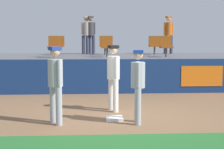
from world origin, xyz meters
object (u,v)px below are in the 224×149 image
first_base (114,119)px  seat_back_right (154,44)px  player_fielder_home (113,73)px  spectator_casual (168,32)px  spectator_hooded (87,32)px  seat_front_right (166,45)px  player_runner_visitor (138,81)px  seat_front_center (107,45)px  spectator_capped (90,32)px  seat_back_left (59,44)px  player_coach_visitor (55,80)px  seat_front_left (54,45)px  seat_back_center (105,44)px

first_base → seat_back_right: seat_back_right is taller
player_fielder_home → spectator_casual: spectator_casual is taller
spectator_hooded → spectator_casual: (3.85, -0.05, 0.00)m
seat_front_right → player_fielder_home: bearing=-118.4°
player_fielder_home → player_runner_visitor: player_fielder_home is taller
seat_front_center → spectator_capped: 2.78m
first_base → seat_back_left: 7.67m
seat_back_left → seat_back_right: bearing=0.0°
player_coach_visitor → spectator_casual: (4.45, 8.28, 1.19)m
player_fielder_home → spectator_capped: bearing=166.4°
player_fielder_home → seat_front_center: 4.41m
first_base → spectator_hooded: bearing=95.4°
player_coach_visitor → seat_back_right: 8.34m
player_runner_visitor → seat_front_left: seat_front_left is taller
player_fielder_home → player_coach_visitor: size_ratio=1.00×
player_runner_visitor → spectator_hooded: 8.59m
player_fielder_home → spectator_hooded: (-0.81, 7.01, 1.19)m
spectator_hooded → player_fielder_home: bearing=86.2°
player_runner_visitor → seat_front_right: 6.09m
player_coach_visitor → seat_front_right: size_ratio=2.12×
first_base → spectator_casual: (3.08, 8.03, 2.18)m
first_base → seat_front_center: bearing=89.3°
player_fielder_home → seat_back_right: size_ratio=2.11×
player_runner_visitor → seat_front_center: size_ratio=2.03×
first_base → spectator_capped: size_ratio=0.23×
seat_front_left → spectator_casual: bearing=27.1°
player_coach_visitor → seat_back_left: seat_back_left is taller
seat_back_right → spectator_capped: spectator_capped is taller
seat_front_right → spectator_hooded: 4.17m
player_fielder_home → seat_back_right: bearing=141.4°
player_fielder_home → seat_back_left: size_ratio=2.11×
seat_back_right → seat_front_right: bearing=-85.6°
player_runner_visitor → seat_front_center: seat_front_center is taller
seat_back_right → spectator_hooded: 3.20m
player_fielder_home → spectator_casual: bearing=137.7°
seat_front_right → spectator_casual: size_ratio=0.48×
spectator_casual → player_runner_visitor: bearing=57.3°
seat_front_center → spectator_capped: (-0.66, 2.64, 0.55)m
player_runner_visitor → seat_back_left: size_ratio=2.03×
seat_back_left → first_base: bearing=-74.7°
first_base → spectator_casual: size_ratio=0.23×
spectator_capped → spectator_casual: bearing=157.7°
seat_back_center → seat_back_right: bearing=-0.0°
spectator_capped → spectator_casual: 3.67m
seat_front_left → spectator_casual: (5.08, 2.60, 0.55)m
seat_front_center → player_fielder_home: bearing=-90.4°
seat_front_center → player_runner_visitor: bearing=-85.5°
player_fielder_home → seat_back_right: 6.58m
seat_back_center → spectator_casual: size_ratio=0.48×
first_base → seat_back_center: (0.05, 7.23, 1.63)m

